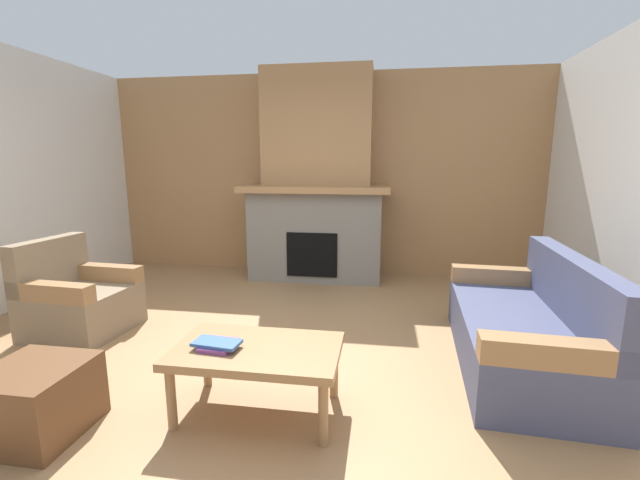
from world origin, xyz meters
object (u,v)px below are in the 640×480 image
Objects in this scene: fireplace at (317,190)px; couch at (526,329)px; ottoman at (36,400)px; coffee_table at (257,355)px; armchair at (78,300)px.

fireplace is 3.08m from couch.
fireplace is 5.19× the size of ottoman.
fireplace is 3.21m from coffee_table.
coffee_table is at bearing -87.38° from fireplace.
ottoman is at bearing -106.57° from fireplace.
armchair is at bearing 179.36° from couch.
armchair is (-3.81, 0.04, 0.01)m from couch.
armchair is at bearing 121.25° from ottoman.
fireplace is 2.70× the size of coffee_table.
fireplace is at bearing 92.62° from coffee_table.
couch is at bearing -48.36° from fireplace.
armchair is (-1.84, -2.17, -0.87)m from fireplace.
coffee_table is (0.14, -3.11, -0.79)m from fireplace.
ottoman is (0.80, -1.32, -0.09)m from armchair.
couch is 3.27m from ottoman.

